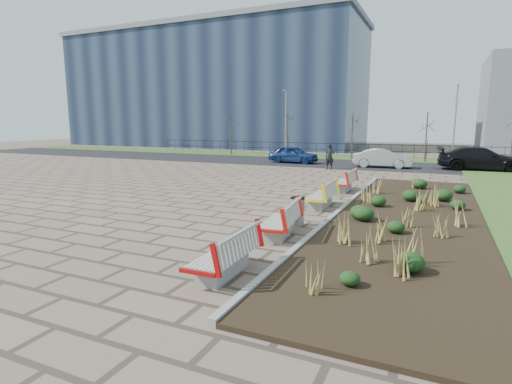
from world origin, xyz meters
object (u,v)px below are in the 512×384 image
at_px(car_blue, 293,154).
at_px(lamp_west, 286,124).
at_px(pedestrian, 330,157).
at_px(litter_bin, 297,212).
at_px(car_silver, 382,158).
at_px(lamp_east, 455,125).
at_px(bench_c, 320,194).
at_px(bench_d, 343,181).
at_px(bench_b, 278,219).
at_px(car_black, 481,159).
at_px(bench_a, 223,253).

xyz_separation_m(car_blue, lamp_west, (-2.48, 4.85, 2.35)).
height_order(pedestrian, lamp_west, lamp_west).
bearing_deg(litter_bin, car_blue, 109.64).
height_order(car_silver, lamp_east, lamp_east).
distance_m(bench_c, lamp_west, 22.39).
bearing_deg(pedestrian, lamp_west, 135.44).
height_order(bench_d, car_blue, car_blue).
distance_m(litter_bin, pedestrian, 15.64).
height_order(litter_bin, lamp_east, lamp_east).
xyz_separation_m(car_blue, car_silver, (6.90, -0.49, -0.01)).
xyz_separation_m(lamp_west, lamp_east, (14.00, 0.00, 0.00)).
height_order(bench_b, litter_bin, bench_b).
distance_m(car_black, lamp_east, 5.10).
bearing_deg(litter_bin, bench_b, -93.98).
relative_size(pedestrian, car_black, 0.33).
bearing_deg(car_silver, lamp_west, 55.75).
bearing_deg(car_blue, lamp_west, 29.52).
height_order(bench_b, bench_d, same).
relative_size(car_silver, car_black, 0.75).
distance_m(car_blue, lamp_west, 5.93).
bearing_deg(car_black, bench_c, 153.83).
relative_size(bench_d, car_black, 0.39).
height_order(litter_bin, car_blue, car_blue).
height_order(bench_a, car_black, car_black).
bearing_deg(car_black, pedestrian, 107.84).
xyz_separation_m(bench_d, lamp_west, (-9.00, 16.37, 2.54)).
distance_m(bench_b, lamp_east, 25.38).
relative_size(litter_bin, car_silver, 0.22).
xyz_separation_m(bench_d, litter_bin, (0.10, -7.00, -0.06)).
bearing_deg(car_silver, car_black, -85.04).
distance_m(litter_bin, lamp_east, 24.02).
bearing_deg(car_silver, bench_c, 173.92).
bearing_deg(car_black, bench_b, 158.31).
bearing_deg(lamp_east, bench_b, -101.42).
xyz_separation_m(bench_a, bench_c, (0.00, 7.64, 0.00)).
distance_m(bench_a, car_silver, 22.65).
height_order(litter_bin, lamp_west, lamp_west).
height_order(car_black, lamp_east, lamp_east).
relative_size(litter_bin, lamp_east, 0.15).
height_order(bench_c, litter_bin, bench_c).
relative_size(bench_d, car_blue, 0.53).
bearing_deg(bench_a, lamp_west, 106.62).
distance_m(bench_b, car_silver, 19.42).
xyz_separation_m(bench_d, lamp_east, (5.00, 16.37, 2.54)).
height_order(bench_c, lamp_west, lamp_west).
bearing_deg(bench_a, bench_b, 88.79).
bearing_deg(pedestrian, bench_d, -64.01).
bearing_deg(bench_a, bench_d, 88.79).
bearing_deg(lamp_west, car_silver, -29.62).
bearing_deg(car_blue, bench_b, -159.50).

